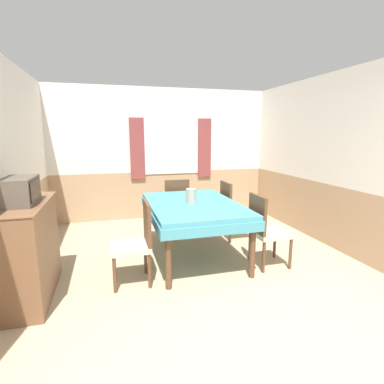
# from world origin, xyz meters

# --- Properties ---
(ground_plane) EXTENTS (16.00, 16.00, 0.00)m
(ground_plane) POSITION_xyz_m (0.00, 0.00, 0.00)
(ground_plane) COLOR tan
(wall_back) EXTENTS (4.72, 0.10, 2.60)m
(wall_back) POSITION_xyz_m (0.01, 4.38, 1.31)
(wall_back) COLOR white
(wall_back) RESTS_ON ground_plane
(wall_left) EXTENTS (0.05, 4.76, 2.60)m
(wall_left) POSITION_xyz_m (-2.19, 2.18, 1.30)
(wall_left) COLOR white
(wall_left) RESTS_ON ground_plane
(wall_right) EXTENTS (0.05, 4.76, 2.60)m
(wall_right) POSITION_xyz_m (2.19, 2.18, 1.30)
(wall_right) COLOR white
(wall_right) RESTS_ON ground_plane
(dining_table) EXTENTS (1.21, 1.79, 0.78)m
(dining_table) POSITION_xyz_m (0.03, 2.20, 0.68)
(dining_table) COLOR teal
(dining_table) RESTS_ON ground_plane
(chair_left_near) EXTENTS (0.44, 0.44, 0.95)m
(chair_left_near) POSITION_xyz_m (-0.80, 1.67, 0.51)
(chair_left_near) COLOR brown
(chair_left_near) RESTS_ON ground_plane
(chair_right_near) EXTENTS (0.44, 0.44, 0.95)m
(chair_right_near) POSITION_xyz_m (0.86, 1.67, 0.51)
(chair_right_near) COLOR brown
(chair_right_near) RESTS_ON ground_plane
(chair_head_window) EXTENTS (0.44, 0.44, 0.95)m
(chair_head_window) POSITION_xyz_m (0.03, 3.32, 0.51)
(chair_head_window) COLOR brown
(chair_head_window) RESTS_ON ground_plane
(chair_right_far) EXTENTS (0.44, 0.44, 0.95)m
(chair_right_far) POSITION_xyz_m (0.86, 2.74, 0.51)
(chair_right_far) COLOR brown
(chair_right_far) RESTS_ON ground_plane
(sideboard) EXTENTS (0.46, 1.14, 1.03)m
(sideboard) POSITION_xyz_m (-1.92, 1.64, 0.52)
(sideboard) COLOR brown
(sideboard) RESTS_ON ground_plane
(tv) EXTENTS (0.29, 0.51, 0.26)m
(tv) POSITION_xyz_m (-1.91, 1.58, 1.16)
(tv) COLOR #51473D
(tv) RESTS_ON sideboard
(vase) EXTENTS (0.14, 0.14, 0.20)m
(vase) POSITION_xyz_m (-0.01, 2.17, 0.88)
(vase) COLOR #A39989
(vase) RESTS_ON dining_table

